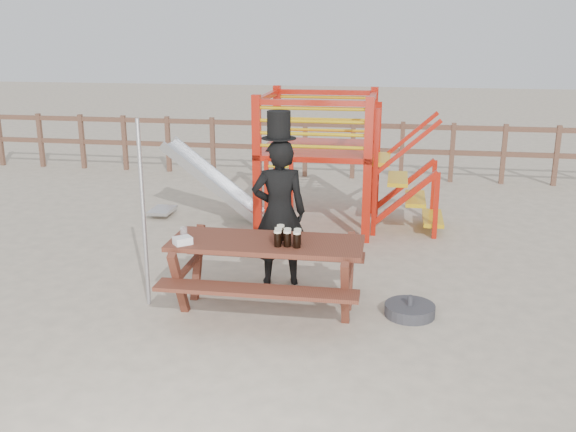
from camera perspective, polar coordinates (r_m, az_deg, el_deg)
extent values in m
plane|color=#BFAE94|center=(6.96, -2.76, -9.08)|extent=(60.00, 60.00, 0.00)
cube|color=brown|center=(13.35, 3.68, 8.10)|extent=(15.00, 0.06, 0.10)
cube|color=brown|center=(13.43, 3.64, 5.97)|extent=(15.00, 0.06, 0.10)
cube|color=brown|center=(16.04, -24.23, 6.25)|extent=(0.09, 0.09, 1.20)
cube|color=brown|center=(15.51, -21.13, 6.30)|extent=(0.09, 0.09, 1.20)
cube|color=brown|center=(15.03, -17.83, 6.32)|extent=(0.09, 0.09, 1.20)
cube|color=brown|center=(14.60, -14.31, 6.32)|extent=(0.09, 0.09, 1.20)
cube|color=brown|center=(14.22, -10.60, 6.30)|extent=(0.09, 0.09, 1.20)
cube|color=brown|center=(13.91, -6.71, 6.25)|extent=(0.09, 0.09, 1.20)
cube|color=brown|center=(13.66, -2.66, 6.16)|extent=(0.09, 0.09, 1.20)
cube|color=brown|center=(13.49, 1.52, 6.04)|extent=(0.09, 0.09, 1.20)
cube|color=brown|center=(13.39, 5.78, 5.89)|extent=(0.09, 0.09, 1.20)
cube|color=brown|center=(13.36, 10.09, 5.70)|extent=(0.09, 0.09, 1.20)
cube|color=brown|center=(13.40, 14.38, 5.47)|extent=(0.09, 0.09, 1.20)
cube|color=brown|center=(13.52, 18.62, 5.23)|extent=(0.09, 0.09, 1.20)
cube|color=brown|center=(13.71, 22.75, 4.96)|extent=(0.09, 0.09, 1.20)
cube|color=red|center=(9.36, -2.77, 4.32)|extent=(0.12, 0.12, 2.10)
cube|color=red|center=(9.16, 7.08, 3.95)|extent=(0.12, 0.12, 2.10)
cube|color=red|center=(10.90, -0.96, 6.02)|extent=(0.12, 0.12, 2.10)
cube|color=red|center=(10.72, 7.52, 5.72)|extent=(0.12, 0.12, 2.10)
cube|color=red|center=(9.97, 2.73, 5.93)|extent=(1.72, 1.72, 0.08)
cube|color=red|center=(9.07, 2.17, 10.03)|extent=(1.60, 0.08, 0.08)
cube|color=red|center=(10.66, 3.33, 10.92)|extent=(1.60, 0.08, 0.08)
cube|color=red|center=(9.99, -1.84, 10.59)|extent=(0.08, 1.60, 0.08)
cube|color=red|center=(9.80, 7.52, 10.36)|extent=(0.08, 1.60, 0.08)
cylinder|color=gold|center=(9.16, 2.12, 6.17)|extent=(1.50, 0.05, 0.05)
cylinder|color=gold|center=(10.73, 3.27, 7.62)|extent=(1.50, 0.05, 0.05)
cylinder|color=gold|center=(9.13, 2.14, 7.28)|extent=(1.50, 0.05, 0.05)
cylinder|color=gold|center=(10.70, 3.29, 8.57)|extent=(1.50, 0.05, 0.05)
cylinder|color=gold|center=(9.11, 2.15, 8.40)|extent=(1.50, 0.05, 0.05)
cylinder|color=gold|center=(10.68, 3.31, 9.53)|extent=(1.50, 0.05, 0.05)
cylinder|color=gold|center=(9.08, 2.16, 9.53)|extent=(1.50, 0.05, 0.05)
cylinder|color=gold|center=(10.66, 3.32, 10.49)|extent=(1.50, 0.05, 0.05)
cube|color=red|center=(9.29, -1.90, 1.38)|extent=(0.06, 0.06, 1.20)
cube|color=red|center=(9.22, 0.29, 1.28)|extent=(0.06, 0.06, 1.20)
cylinder|color=gold|center=(9.38, -0.80, -1.33)|extent=(0.36, 0.04, 0.04)
cylinder|color=gold|center=(9.31, -0.81, 0.08)|extent=(0.36, 0.04, 0.04)
cylinder|color=gold|center=(9.25, -0.81, 1.51)|extent=(0.36, 0.04, 0.04)
cylinder|color=gold|center=(9.19, -0.82, 2.96)|extent=(0.36, 0.04, 0.04)
cylinder|color=gold|center=(9.14, -0.82, 4.43)|extent=(0.36, 0.04, 0.04)
cube|color=gold|center=(9.93, 8.19, 5.03)|extent=(0.30, 0.90, 0.06)
cube|color=gold|center=(9.99, 9.73, 3.27)|extent=(0.30, 0.90, 0.06)
cube|color=gold|center=(10.06, 11.24, 1.53)|extent=(0.30, 0.90, 0.06)
cube|color=gold|center=(10.15, 12.73, -0.19)|extent=(0.30, 0.90, 0.06)
cube|color=red|center=(9.59, 10.38, 1.60)|extent=(0.95, 0.08, 0.86)
cube|color=red|center=(10.47, 10.36, 2.82)|extent=(0.95, 0.08, 0.86)
cube|color=silver|center=(10.43, -6.63, 3.04)|extent=(1.53, 0.55, 1.21)
cube|color=silver|center=(10.17, -7.06, 2.92)|extent=(1.58, 0.04, 1.28)
cube|color=silver|center=(10.67, -6.24, 3.58)|extent=(1.58, 0.04, 1.28)
cube|color=silver|center=(10.84, -11.12, 0.51)|extent=(0.35, 0.55, 0.05)
cube|color=brown|center=(6.88, -1.94, -2.43)|extent=(2.08, 0.80, 0.05)
cube|color=brown|center=(6.46, -2.89, -6.63)|extent=(2.07, 0.31, 0.04)
cube|color=brown|center=(7.51, -1.09, -3.31)|extent=(2.07, 0.31, 0.04)
cube|color=brown|center=(7.23, -8.80, -5.09)|extent=(0.10, 1.24, 0.75)
cube|color=brown|center=(6.91, 5.31, -5.96)|extent=(0.10, 1.24, 0.75)
imported|color=black|center=(7.60, -0.79, 0.28)|extent=(0.73, 0.57, 1.77)
cube|color=#0B7C36|center=(7.68, -0.86, 2.09)|extent=(0.07, 0.04, 0.41)
cylinder|color=black|center=(7.41, -0.82, 6.94)|extent=(0.40, 0.40, 0.01)
cylinder|color=black|center=(7.38, -0.82, 8.16)|extent=(0.27, 0.27, 0.31)
cube|color=white|center=(7.50, -0.89, 9.12)|extent=(0.14, 0.04, 0.04)
cylinder|color=#B2B2B7|center=(7.13, -12.73, 0.10)|extent=(0.05, 0.05, 2.09)
cylinder|color=#333338|center=(7.12, 10.77, -8.22)|extent=(0.54, 0.54, 0.13)
cylinder|color=#333338|center=(7.08, 10.82, -7.37)|extent=(0.06, 0.06, 0.10)
cube|color=white|center=(6.84, -9.35, -2.17)|extent=(0.23, 0.22, 0.08)
cylinder|color=black|center=(6.67, -0.93, -2.11)|extent=(0.08, 0.08, 0.15)
cylinder|color=#FEF4D0|center=(6.64, -0.93, -1.40)|extent=(0.08, 0.08, 0.02)
cylinder|color=black|center=(6.67, -0.07, -2.11)|extent=(0.08, 0.08, 0.15)
cylinder|color=#FEF4D0|center=(6.64, -0.07, -1.41)|extent=(0.08, 0.08, 0.02)
cylinder|color=black|center=(6.63, 0.80, -2.21)|extent=(0.08, 0.08, 0.15)
cylinder|color=#FEF4D0|center=(6.61, 0.80, -1.50)|extent=(0.08, 0.08, 0.02)
cylinder|color=black|center=(6.76, -0.85, -1.84)|extent=(0.08, 0.08, 0.15)
cylinder|color=#FEF4D0|center=(6.74, -0.86, -1.15)|extent=(0.08, 0.08, 0.02)
cylinder|color=black|center=(6.74, -0.05, -1.90)|extent=(0.08, 0.08, 0.15)
cylinder|color=#FEF4D0|center=(6.71, -0.05, -1.21)|extent=(0.08, 0.08, 0.02)
cylinder|color=black|center=(6.73, 0.85, -1.94)|extent=(0.08, 0.08, 0.15)
cylinder|color=#FEF4D0|center=(6.70, 0.86, -1.24)|extent=(0.08, 0.08, 0.02)
cylinder|color=black|center=(6.86, -0.66, -1.58)|extent=(0.08, 0.08, 0.15)
cylinder|color=#FEF4D0|center=(6.84, -0.66, -0.89)|extent=(0.08, 0.08, 0.02)
cylinder|color=silver|center=(6.94, -9.25, -1.58)|extent=(0.08, 0.08, 0.15)
cylinder|color=#FEF4D0|center=(6.96, -9.23, -2.09)|extent=(0.07, 0.07, 0.02)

